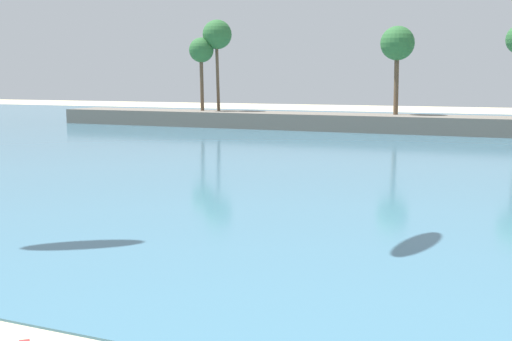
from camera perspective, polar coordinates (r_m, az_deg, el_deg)
The scene contains 2 objects.
sea at distance 58.84m, azimuth 14.34°, elevation 2.72°, with size 220.00×95.23×0.06m, color teal.
palm_headland at distance 66.31m, azimuth 15.87°, elevation 5.66°, with size 87.13×6.37×12.33m.
Camera 1 is at (9.10, -1.53, 5.47)m, focal length 44.07 mm.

